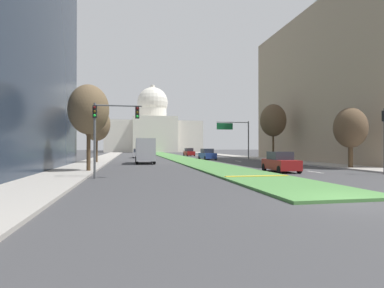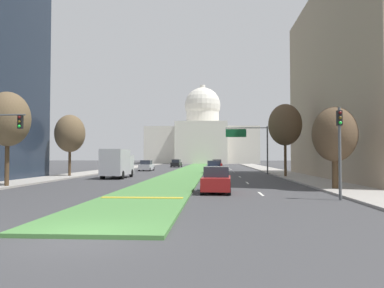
% 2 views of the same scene
% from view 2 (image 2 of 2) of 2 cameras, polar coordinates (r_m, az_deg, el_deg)
% --- Properties ---
extents(ground_plane, '(260.00, 260.00, 0.00)m').
position_cam_2_polar(ground_plane, '(68.66, 0.14, -3.94)').
color(ground_plane, '#3D3D3F').
extents(grass_median, '(5.05, 104.04, 0.14)m').
position_cam_2_polar(grass_median, '(62.89, -0.16, -4.06)').
color(grass_median, '#4C8442').
rests_on(grass_median, ground_plane).
extents(median_curb_nose, '(4.54, 0.50, 0.04)m').
position_cam_2_polar(median_curb_nose, '(20.67, -7.75, -8.27)').
color(median_curb_nose, gold).
rests_on(median_curb_nose, grass_median).
extents(lane_dashes_right, '(0.16, 51.60, 0.01)m').
position_cam_2_polar(lane_dashes_right, '(50.99, 6.90, -4.63)').
color(lane_dashes_right, silver).
rests_on(lane_dashes_right, ground_plane).
extents(sidewalk_left, '(4.00, 104.04, 0.15)m').
position_cam_2_polar(sidewalk_left, '(59.61, -13.63, -4.12)').
color(sidewalk_left, '#9E9991').
rests_on(sidewalk_left, ground_plane).
extents(sidewalk_right, '(4.00, 104.04, 0.15)m').
position_cam_2_polar(sidewalk_right, '(57.78, 12.99, -4.20)').
color(sidewalk_right, '#9E9991').
rests_on(sidewalk_right, ground_plane).
extents(midrise_block_right, '(13.87, 30.52, 21.49)m').
position_cam_2_polar(midrise_block_right, '(45.43, 27.73, 8.84)').
color(midrise_block_right, tan).
rests_on(midrise_block_right, ground_plane).
extents(capitol_building, '(36.41, 28.54, 27.05)m').
position_cam_2_polar(capitol_building, '(125.65, 1.65, 0.81)').
color(capitol_building, silver).
rests_on(capitol_building, ground_plane).
extents(traffic_light_near_right, '(0.28, 0.35, 5.20)m').
position_cam_2_polar(traffic_light_near_right, '(22.09, 22.00, 0.46)').
color(traffic_light_near_right, '#515456').
rests_on(traffic_light_near_right, ground_plane).
extents(overhead_guide_sign, '(5.76, 0.20, 6.50)m').
position_cam_2_polar(overhead_guide_sign, '(50.50, 9.21, 0.63)').
color(overhead_guide_sign, '#515456').
rests_on(overhead_guide_sign, ground_plane).
extents(street_tree_left_near, '(3.41, 3.41, 7.49)m').
position_cam_2_polar(street_tree_left_near, '(32.04, -26.75, 3.44)').
color(street_tree_left_near, '#4C3823').
rests_on(street_tree_left_near, ground_plane).
extents(street_tree_right_near, '(3.17, 3.17, 6.03)m').
position_cam_2_polar(street_tree_right_near, '(28.25, 21.30, 1.38)').
color(street_tree_right_near, '#4C3823').
rests_on(street_tree_right_near, ground_plane).
extents(street_tree_left_mid, '(3.52, 3.52, 7.33)m').
position_cam_2_polar(street_tree_left_mid, '(45.49, -18.46, 1.55)').
color(street_tree_left_mid, '#4C3823').
rests_on(street_tree_left_mid, ground_plane).
extents(street_tree_right_mid, '(3.84, 3.84, 8.49)m').
position_cam_2_polar(street_tree_right_mid, '(43.71, 14.28, 2.90)').
color(street_tree_right_mid, '#4C3823').
rests_on(street_tree_right_mid, ground_plane).
extents(sedan_lead_stopped, '(2.10, 4.25, 1.75)m').
position_cam_2_polar(sedan_lead_stopped, '(24.84, 3.84, -5.68)').
color(sedan_lead_stopped, maroon).
rests_on(sedan_lead_stopped, ground_plane).
extents(sedan_midblock, '(2.25, 4.38, 1.83)m').
position_cam_2_polar(sedan_midblock, '(50.14, 3.39, -3.72)').
color(sedan_midblock, navy).
rests_on(sedan_midblock, ground_plane).
extents(sedan_distant, '(2.02, 4.29, 1.77)m').
position_cam_2_polar(sedan_distant, '(61.35, -7.10, -3.40)').
color(sedan_distant, '#BCBCC1').
rests_on(sedan_distant, ground_plane).
extents(sedan_far_horizon, '(2.08, 4.43, 1.81)m').
position_cam_2_polar(sedan_far_horizon, '(69.66, 3.87, -3.21)').
color(sedan_far_horizon, maroon).
rests_on(sedan_far_horizon, ground_plane).
extents(sedan_very_far, '(2.17, 4.77, 1.72)m').
position_cam_2_polar(sedan_very_far, '(81.15, -2.45, -3.05)').
color(sedan_very_far, black).
rests_on(sedan_very_far, ground_plane).
extents(box_truck_delivery, '(2.40, 6.40, 3.20)m').
position_cam_2_polar(box_truck_delivery, '(41.63, -11.56, -2.93)').
color(box_truck_delivery, '#BCBCC1').
rests_on(box_truck_delivery, ground_plane).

